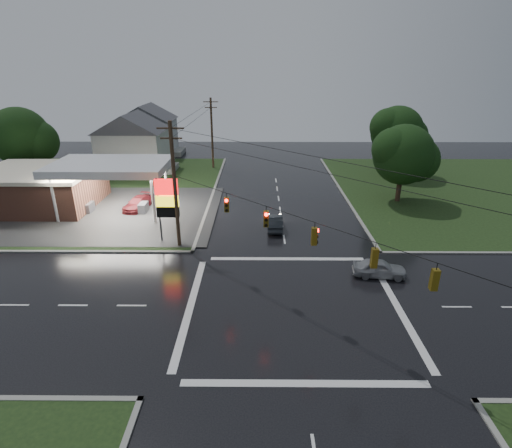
{
  "coord_description": "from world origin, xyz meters",
  "views": [
    {
      "loc": [
        -2.39,
        -22.89,
        15.31
      ],
      "look_at": [
        -2.61,
        7.37,
        3.0
      ],
      "focal_mm": 28.0,
      "sensor_mm": 36.0,
      "label": 1
    }
  ],
  "objects_px": {
    "tree_nw_behind": "(21,137)",
    "utility_pole_nw": "(175,184)",
    "house_far": "(148,129)",
    "tree_ne_near": "(405,155)",
    "car_north": "(275,222)",
    "car_pump": "(138,203)",
    "utility_pole_n": "(212,132)",
    "house_near": "(133,142)",
    "gas_station": "(50,186)",
    "car_crossing": "(379,268)",
    "tree_ne_far": "(398,132)",
    "pylon_sign": "(167,200)"
  },
  "relations": [
    {
      "from": "pylon_sign",
      "to": "car_north",
      "type": "xyz_separation_m",
      "value": [
        9.7,
        3.03,
        -3.32
      ]
    },
    {
      "from": "tree_ne_near",
      "to": "gas_station",
      "type": "bearing_deg",
      "value": -176.7
    },
    {
      "from": "utility_pole_nw",
      "to": "tree_nw_behind",
      "type": "relative_size",
      "value": 1.1
    },
    {
      "from": "gas_station",
      "to": "car_crossing",
      "type": "bearing_deg",
      "value": -25.54
    },
    {
      "from": "utility_pole_n",
      "to": "house_far",
      "type": "distance_m",
      "value": 16.0
    },
    {
      "from": "gas_station",
      "to": "tree_ne_far",
      "type": "bearing_deg",
      "value": 18.46
    },
    {
      "from": "pylon_sign",
      "to": "utility_pole_nw",
      "type": "bearing_deg",
      "value": -45.0
    },
    {
      "from": "car_crossing",
      "to": "tree_ne_far",
      "type": "bearing_deg",
      "value": -12.03
    },
    {
      "from": "gas_station",
      "to": "house_far",
      "type": "bearing_deg",
      "value": 82.5
    },
    {
      "from": "utility_pole_nw",
      "to": "utility_pole_n",
      "type": "bearing_deg",
      "value": 90.0
    },
    {
      "from": "utility_pole_nw",
      "to": "car_north",
      "type": "height_order",
      "value": "utility_pole_nw"
    },
    {
      "from": "house_far",
      "to": "car_pump",
      "type": "height_order",
      "value": "house_far"
    },
    {
      "from": "utility_pole_nw",
      "to": "house_near",
      "type": "relative_size",
      "value": 1.0
    },
    {
      "from": "car_crossing",
      "to": "car_pump",
      "type": "xyz_separation_m",
      "value": [
        -22.75,
        15.04,
        -0.0
      ]
    },
    {
      "from": "house_far",
      "to": "tree_nw_behind",
      "type": "xyz_separation_m",
      "value": [
        -11.89,
        -18.01,
        1.77
      ]
    },
    {
      "from": "gas_station",
      "to": "utility_pole_nw",
      "type": "bearing_deg",
      "value": -32.23
    },
    {
      "from": "tree_ne_far",
      "to": "car_crossing",
      "type": "relative_size",
      "value": 2.44
    },
    {
      "from": "utility_pole_n",
      "to": "house_far",
      "type": "bearing_deg",
      "value": 141.23
    },
    {
      "from": "utility_pole_n",
      "to": "car_north",
      "type": "bearing_deg",
      "value": -70.42
    },
    {
      "from": "gas_station",
      "to": "car_pump",
      "type": "relative_size",
      "value": 5.57
    },
    {
      "from": "house_near",
      "to": "tree_ne_far",
      "type": "height_order",
      "value": "tree_ne_far"
    },
    {
      "from": "gas_station",
      "to": "house_far",
      "type": "xyz_separation_m",
      "value": [
        3.73,
        28.3,
        1.86
      ]
    },
    {
      "from": "tree_ne_far",
      "to": "utility_pole_nw",
      "type": "bearing_deg",
      "value": -137.41
    },
    {
      "from": "utility_pole_nw",
      "to": "utility_pole_n",
      "type": "distance_m",
      "value": 28.5
    },
    {
      "from": "utility_pole_n",
      "to": "car_pump",
      "type": "relative_size",
      "value": 2.23
    },
    {
      "from": "tree_nw_behind",
      "to": "utility_pole_nw",
      "type": "bearing_deg",
      "value": -40.1
    },
    {
      "from": "car_pump",
      "to": "tree_ne_near",
      "type": "bearing_deg",
      "value": 19.11
    },
    {
      "from": "utility_pole_n",
      "to": "tree_nw_behind",
      "type": "xyz_separation_m",
      "value": [
        -24.34,
        -8.01,
        0.71
      ]
    },
    {
      "from": "tree_nw_behind",
      "to": "car_crossing",
      "type": "distance_m",
      "value": 48.53
    },
    {
      "from": "pylon_sign",
      "to": "tree_ne_near",
      "type": "distance_m",
      "value": 27.23
    },
    {
      "from": "house_far",
      "to": "tree_ne_near",
      "type": "bearing_deg",
      "value": -35.77
    },
    {
      "from": "gas_station",
      "to": "house_far",
      "type": "height_order",
      "value": "house_far"
    },
    {
      "from": "car_north",
      "to": "car_pump",
      "type": "height_order",
      "value": "car_north"
    },
    {
      "from": "tree_ne_far",
      "to": "car_pump",
      "type": "xyz_separation_m",
      "value": [
        -33.04,
        -14.81,
        -5.5
      ]
    },
    {
      "from": "gas_station",
      "to": "tree_nw_behind",
      "type": "relative_size",
      "value": 2.62
    },
    {
      "from": "tree_ne_near",
      "to": "car_crossing",
      "type": "distance_m",
      "value": 19.88
    },
    {
      "from": "gas_station",
      "to": "utility_pole_nw",
      "type": "xyz_separation_m",
      "value": [
        16.18,
        -10.2,
        3.17
      ]
    },
    {
      "from": "utility_pole_n",
      "to": "house_near",
      "type": "relative_size",
      "value": 0.95
    },
    {
      "from": "tree_ne_near",
      "to": "tree_nw_behind",
      "type": "bearing_deg",
      "value": 170.53
    },
    {
      "from": "utility_pole_nw",
      "to": "tree_ne_far",
      "type": "height_order",
      "value": "utility_pole_nw"
    },
    {
      "from": "house_near",
      "to": "car_pump",
      "type": "xyz_separation_m",
      "value": [
        5.06,
        -16.81,
        -3.72
      ]
    },
    {
      "from": "pylon_sign",
      "to": "tree_ne_far",
      "type": "height_order",
      "value": "tree_ne_far"
    },
    {
      "from": "gas_station",
      "to": "utility_pole_n",
      "type": "xyz_separation_m",
      "value": [
        16.18,
        18.3,
        2.92
      ]
    },
    {
      "from": "tree_ne_near",
      "to": "car_crossing",
      "type": "bearing_deg",
      "value": -112.19
    },
    {
      "from": "car_crossing",
      "to": "car_pump",
      "type": "bearing_deg",
      "value": 63.54
    },
    {
      "from": "house_far",
      "to": "pylon_sign",
      "type": "bearing_deg",
      "value": -73.02
    },
    {
      "from": "utility_pole_n",
      "to": "tree_ne_near",
      "type": "relative_size",
      "value": 1.17
    },
    {
      "from": "tree_ne_far",
      "to": "car_crossing",
      "type": "height_order",
      "value": "tree_ne_far"
    },
    {
      "from": "tree_nw_behind",
      "to": "car_pump",
      "type": "distance_m",
      "value": 21.66
    },
    {
      "from": "pylon_sign",
      "to": "house_far",
      "type": "xyz_separation_m",
      "value": [
        -11.45,
        37.5,
        0.39
      ]
    }
  ]
}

